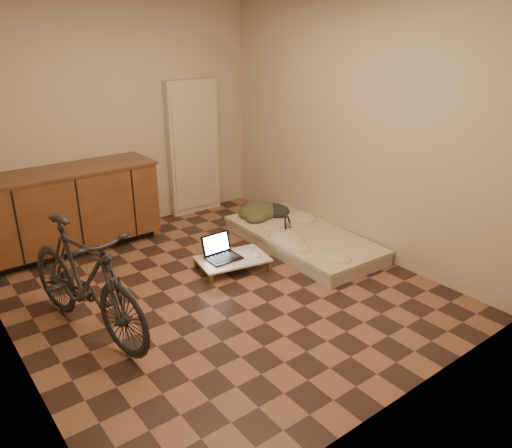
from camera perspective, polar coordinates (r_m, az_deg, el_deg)
room_shell at (r=4.30m, az=-5.05°, el=8.06°), size 3.50×4.00×2.60m
cabinets at (r=5.74m, az=-20.45°, el=1.62°), size 1.84×0.62×0.91m
appliance_panel at (r=6.49m, az=-7.16°, el=8.61°), size 0.70×0.10×1.70m
bicycle at (r=4.10m, az=-19.06°, el=-5.46°), size 0.79×1.67×1.04m
futon at (r=5.62m, az=5.32°, el=-1.72°), size 0.96×1.89×0.16m
clothing_pile at (r=6.05m, az=0.86°, el=2.05°), size 0.57×0.48×0.22m
headphones at (r=5.58m, az=3.65°, el=-0.05°), size 0.33×0.33×0.17m
lap_desk at (r=5.08m, az=-2.69°, el=-4.05°), size 0.77×0.57×0.12m
laptop at (r=5.07m, az=-4.01°, el=-3.31°), size 0.33×0.30×0.23m
mouse at (r=5.10m, az=0.11°, el=-3.50°), size 0.10×0.12×0.04m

